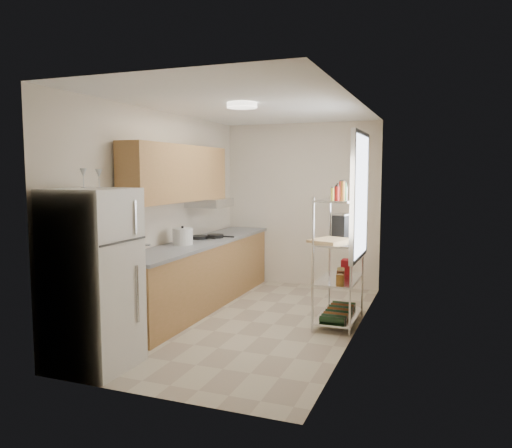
{
  "coord_description": "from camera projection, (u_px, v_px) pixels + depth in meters",
  "views": [
    {
      "loc": [
        2.15,
        -5.55,
        1.83
      ],
      "look_at": [
        -0.04,
        0.25,
        1.18
      ],
      "focal_mm": 35.0,
      "sensor_mm": 36.0,
      "label": 1
    }
  ],
  "objects": [
    {
      "name": "rice_cooker",
      "position": [
        183.0,
        236.0,
        6.4
      ],
      "size": [
        0.26,
        0.26,
        0.21
      ],
      "primitive_type": "cylinder",
      "color": "silver",
      "rests_on": "counter_run"
    },
    {
      "name": "upper_cabinets",
      "position": [
        178.0,
        173.0,
        6.38
      ],
      "size": [
        0.33,
        2.2,
        0.72
      ],
      "primitive_type": "cube",
      "color": "#AC7749",
      "rests_on": "room"
    },
    {
      "name": "room",
      "position": [
        252.0,
        216.0,
        5.97
      ],
      "size": [
        2.52,
        4.42,
        2.62
      ],
      "color": "beige",
      "rests_on": "ground"
    },
    {
      "name": "counter_run",
      "position": [
        201.0,
        273.0,
        6.79
      ],
      "size": [
        0.63,
        3.51,
        0.9
      ],
      "color": "#AC7749",
      "rests_on": "ground"
    },
    {
      "name": "range_hood",
      "position": [
        210.0,
        203.0,
        7.15
      ],
      "size": [
        0.5,
        0.6,
        0.12
      ],
      "primitive_type": "cube",
      "color": "#B7BABC",
      "rests_on": "room"
    },
    {
      "name": "wine_glass_b",
      "position": [
        99.0,
        179.0,
        4.62
      ],
      "size": [
        0.06,
        0.06,
        0.17
      ],
      "primitive_type": null,
      "color": "silver",
      "rests_on": "refrigerator"
    },
    {
      "name": "bakers_rack",
      "position": [
        340.0,
        233.0,
        5.91
      ],
      "size": [
        0.45,
        0.9,
        1.73
      ],
      "color": "silver",
      "rests_on": "ground"
    },
    {
      "name": "ceiling_dome",
      "position": [
        242.0,
        105.0,
        5.56
      ],
      "size": [
        0.34,
        0.34,
        0.05
      ],
      "primitive_type": "cylinder",
      "color": "white",
      "rests_on": "room"
    },
    {
      "name": "window",
      "position": [
        360.0,
        196.0,
        5.84
      ],
      "size": [
        0.06,
        1.0,
        1.46
      ],
      "primitive_type": "cube",
      "color": "white",
      "rests_on": "room"
    },
    {
      "name": "storage_bag",
      "position": [
        346.0,
        266.0,
        6.24
      ],
      "size": [
        0.12,
        0.16,
        0.18
      ],
      "primitive_type": "cube",
      "rotation": [
        0.0,
        0.0,
        -0.02
      ],
      "color": "#A91418",
      "rests_on": "bakers_rack"
    },
    {
      "name": "frying_pan_small",
      "position": [
        215.0,
        236.0,
        7.07
      ],
      "size": [
        0.24,
        0.24,
        0.05
      ],
      "primitive_type": "cylinder",
      "rotation": [
        0.0,
        0.0,
        0.01
      ],
      "color": "black",
      "rests_on": "counter_run"
    },
    {
      "name": "frying_pan_large",
      "position": [
        199.0,
        237.0,
        6.95
      ],
      "size": [
        0.29,
        0.29,
        0.04
      ],
      "primitive_type": "cylinder",
      "rotation": [
        0.0,
        0.0,
        -0.19
      ],
      "color": "black",
      "rests_on": "counter_run"
    },
    {
      "name": "espresso_machine",
      "position": [
        343.0,
        225.0,
        6.23
      ],
      "size": [
        0.23,
        0.3,
        0.3
      ],
      "primitive_type": "cube",
      "rotation": [
        0.0,
        0.0,
        -0.25
      ],
      "color": "black",
      "rests_on": "bakers_rack"
    },
    {
      "name": "wine_glass_a",
      "position": [
        84.0,
        178.0,
        4.64
      ],
      "size": [
        0.07,
        0.07,
        0.18
      ],
      "primitive_type": null,
      "color": "silver",
      "rests_on": "refrigerator"
    },
    {
      "name": "refrigerator",
      "position": [
        93.0,
        279.0,
        4.62
      ],
      "size": [
        0.69,
        0.69,
        1.68
      ],
      "primitive_type": "cube",
      "color": "silver",
      "rests_on": "ground"
    },
    {
      "name": "cutting_board",
      "position": [
        331.0,
        240.0,
        5.87
      ],
      "size": [
        0.51,
        0.57,
        0.03
      ],
      "primitive_type": "cube",
      "rotation": [
        0.0,
        0.0,
        -0.35
      ],
      "color": "tan",
      "rests_on": "bakers_rack"
    }
  ]
}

